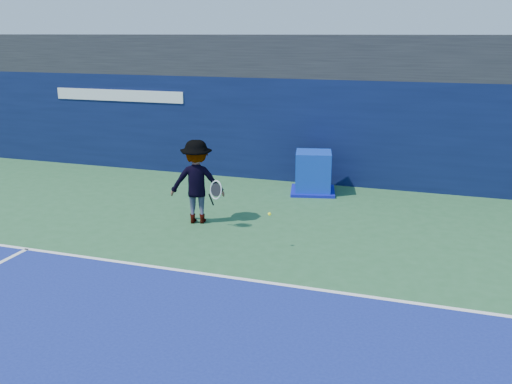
% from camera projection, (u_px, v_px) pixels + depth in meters
% --- Properties ---
extents(ground, '(80.00, 80.00, 0.00)m').
position_uv_depth(ground, '(189.00, 375.00, 7.33)').
color(ground, '#295C33').
rests_on(ground, ground).
extents(baseline, '(24.00, 0.10, 0.01)m').
position_uv_depth(baseline, '(261.00, 282.00, 10.07)').
color(baseline, white).
rests_on(baseline, ground).
extents(stadium_band, '(36.00, 3.00, 1.20)m').
position_uv_depth(stadium_band, '(349.00, 56.00, 16.87)').
color(stadium_band, black).
rests_on(stadium_band, back_wall_assembly).
extents(back_wall_assembly, '(36.00, 1.03, 3.00)m').
position_uv_depth(back_wall_assembly, '(340.00, 131.00, 16.52)').
color(back_wall_assembly, '#0A1337').
rests_on(back_wall_assembly, ground).
extents(equipment_cart, '(1.42, 1.42, 1.14)m').
position_uv_depth(equipment_cart, '(313.00, 174.00, 15.61)').
color(equipment_cart, '#0C2FAE').
rests_on(equipment_cart, ground).
extents(tennis_player, '(1.47, 1.03, 1.93)m').
position_uv_depth(tennis_player, '(197.00, 182.00, 13.03)').
color(tennis_player, white).
rests_on(tennis_player, ground).
extents(tennis_ball, '(0.07, 0.07, 0.07)m').
position_uv_depth(tennis_ball, '(269.00, 214.00, 11.44)').
color(tennis_ball, '#F3FA1B').
rests_on(tennis_ball, ground).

